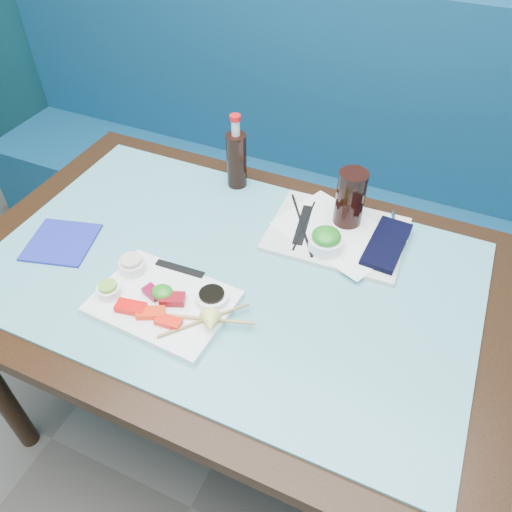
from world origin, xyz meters
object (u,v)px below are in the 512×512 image
at_px(dining_table, 231,293).
at_px(serving_tray, 337,234).
at_px(booth_bench, 322,203).
at_px(sashimi_plate, 163,302).
at_px(cola_glass, 350,198).
at_px(cola_bottle_body, 237,160).
at_px(seaweed_bowl, 325,243).
at_px(blue_napkin, 61,242).

distance_m(dining_table, serving_tray, 0.33).
bearing_deg(booth_bench, sashimi_plate, -95.19).
xyz_separation_m(cola_glass, cola_bottle_body, (-0.36, 0.05, -0.01)).
xyz_separation_m(seaweed_bowl, blue_napkin, (-0.66, -0.26, -0.03)).
height_order(dining_table, blue_napkin, blue_napkin).
xyz_separation_m(dining_table, seaweed_bowl, (0.20, 0.16, 0.12)).
bearing_deg(dining_table, serving_tray, 48.31).
bearing_deg(cola_bottle_body, booth_bench, 74.18).
xyz_separation_m(cola_bottle_body, blue_napkin, (-0.31, -0.44, -0.08)).
distance_m(serving_tray, cola_glass, 0.10).
bearing_deg(serving_tray, cola_glass, 77.29).
bearing_deg(blue_napkin, cola_glass, 29.69).
height_order(booth_bench, serving_tray, booth_bench).
bearing_deg(cola_glass, booth_bench, 111.79).
bearing_deg(seaweed_bowl, serving_tray, 82.41).
xyz_separation_m(sashimi_plate, blue_napkin, (-0.36, 0.07, -0.00)).
bearing_deg(cola_glass, serving_tray, -100.30).
relative_size(serving_tray, seaweed_bowl, 3.97).
height_order(sashimi_plate, seaweed_bowl, seaweed_bowl).
bearing_deg(blue_napkin, dining_table, 11.77).
bearing_deg(sashimi_plate, serving_tray, 56.61).
bearing_deg(dining_table, seaweed_bowl, 38.77).
distance_m(sashimi_plate, cola_bottle_body, 0.52).
bearing_deg(sashimi_plate, blue_napkin, 172.04).
height_order(booth_bench, dining_table, booth_bench).
bearing_deg(serving_tray, booth_bench, 106.72).
bearing_deg(seaweed_bowl, dining_table, -141.23).
height_order(booth_bench, blue_napkin, booth_bench).
height_order(sashimi_plate, serving_tray, sashimi_plate).
relative_size(sashimi_plate, serving_tray, 0.88).
distance_m(dining_table, sashimi_plate, 0.22).
xyz_separation_m(booth_bench, seaweed_bowl, (0.20, -0.68, 0.41)).
bearing_deg(booth_bench, seaweed_bowl, -73.63).
bearing_deg(dining_table, booth_bench, 90.00).
bearing_deg(cola_glass, seaweed_bowl, -98.75).
height_order(cola_glass, blue_napkin, cola_glass).
bearing_deg(cola_bottle_body, serving_tray, -16.65).
bearing_deg(sashimi_plate, dining_table, 64.79).
bearing_deg(serving_tray, dining_table, -134.10).
bearing_deg(dining_table, blue_napkin, -168.23).
height_order(dining_table, cola_glass, cola_glass).
xyz_separation_m(dining_table, serving_tray, (0.21, 0.24, 0.10)).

